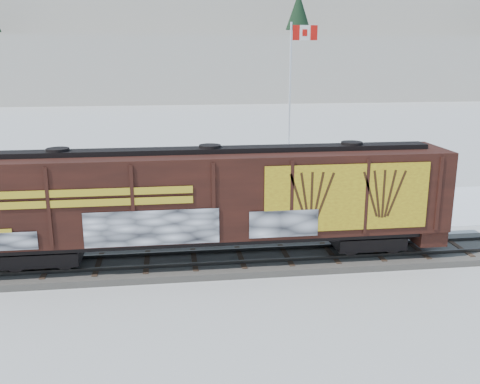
{
  "coord_description": "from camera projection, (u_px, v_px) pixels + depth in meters",
  "views": [
    {
      "loc": [
        -4.9,
        -21.43,
        8.79
      ],
      "look_at": [
        -1.62,
        3.0,
        2.41
      ],
      "focal_mm": 40.0,
      "sensor_mm": 36.0,
      "label": 1
    }
  ],
  "objects": [
    {
      "name": "car_white",
      "position": [
        301.0,
        197.0,
        31.31
      ],
      "size": [
        4.25,
        2.57,
        1.32
      ],
      "primitive_type": "imported",
      "rotation": [
        0.0,
        0.0,
        1.26
      ],
      "color": "white",
      "rests_on": "parking_strip"
    },
    {
      "name": "rail_track",
      "position": [
        286.0,
        258.0,
        23.35
      ],
      "size": [
        50.0,
        3.4,
        0.43
      ],
      "color": "#59544C",
      "rests_on": "ground"
    },
    {
      "name": "flagpole",
      "position": [
        291.0,
        124.0,
        37.94
      ],
      "size": [
        2.3,
        0.9,
        10.91
      ],
      "color": "silver",
      "rests_on": "ground"
    },
    {
      "name": "car_silver",
      "position": [
        195.0,
        206.0,
        29.33
      ],
      "size": [
        4.16,
        2.34,
        1.34
      ],
      "primitive_type": "imported",
      "rotation": [
        0.0,
        0.0,
        1.37
      ],
      "color": "#A8AAB0",
      "rests_on": "parking_strip"
    },
    {
      "name": "hillside",
      "position": [
        182.0,
        34.0,
        153.93
      ],
      "size": [
        360.0,
        110.0,
        93.0
      ],
      "color": "white",
      "rests_on": "ground"
    },
    {
      "name": "ground",
      "position": [
        286.0,
        261.0,
        23.39
      ],
      "size": [
        500.0,
        500.0,
        0.0
      ],
      "primitive_type": "plane",
      "color": "white",
      "rests_on": "ground"
    },
    {
      "name": "parking_strip",
      "position": [
        258.0,
        212.0,
        30.58
      ],
      "size": [
        40.0,
        8.0,
        0.03
      ],
      "primitive_type": "cube",
      "color": "white",
      "rests_on": "ground"
    },
    {
      "name": "car_dark",
      "position": [
        342.0,
        195.0,
        31.19
      ],
      "size": [
        5.46,
        2.64,
        1.53
      ],
      "primitive_type": "imported",
      "rotation": [
        0.0,
        0.0,
        1.67
      ],
      "color": "black",
      "rests_on": "parking_strip"
    },
    {
      "name": "hopper_railcar",
      "position": [
        211.0,
        197.0,
        22.21
      ],
      "size": [
        19.94,
        3.06,
        4.68
      ],
      "color": "black",
      "rests_on": "rail_track"
    }
  ]
}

